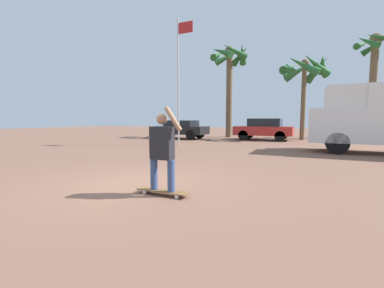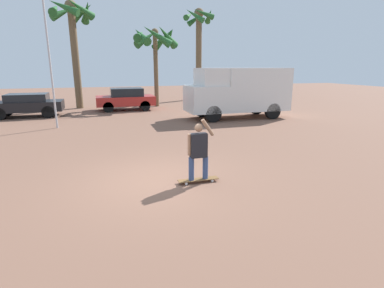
% 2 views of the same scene
% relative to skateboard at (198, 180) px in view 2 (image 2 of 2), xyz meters
% --- Properties ---
extents(ground_plane, '(80.00, 80.00, 0.00)m').
position_rel_skateboard_xyz_m(ground_plane, '(-0.97, 0.44, -0.07)').
color(ground_plane, brown).
extents(skateboard, '(1.07, 0.22, 0.09)m').
position_rel_skateboard_xyz_m(skateboard, '(0.00, 0.00, 0.00)').
color(skateboard, brown).
rests_on(skateboard, ground_plane).
extents(person_skateboarder, '(0.71, 0.22, 1.58)m').
position_rel_skateboard_xyz_m(person_skateboarder, '(-0.00, 0.00, 0.83)').
color(person_skateboarder, '#384C7A').
rests_on(person_skateboarder, skateboard).
extents(camper_van, '(5.90, 2.17, 2.86)m').
position_rel_skateboard_xyz_m(camper_van, '(5.45, 9.01, 1.51)').
color(camper_van, black).
rests_on(camper_van, ground_plane).
extents(parked_car_red, '(3.91, 1.93, 1.50)m').
position_rel_skateboard_xyz_m(parked_car_red, '(-0.55, 14.33, 0.73)').
color(parked_car_red, black).
rests_on(parked_car_red, ground_plane).
extents(parked_car_black, '(4.05, 1.85, 1.37)m').
position_rel_skateboard_xyz_m(parked_car_black, '(-6.48, 13.07, 0.68)').
color(parked_car_black, black).
rests_on(parked_car_black, ground_plane).
extents(palm_tree_near_van, '(2.83, 2.93, 7.90)m').
position_rel_skateboard_xyz_m(palm_tree_near_van, '(6.55, 19.81, 5.78)').
color(palm_tree_near_van, brown).
rests_on(palm_tree_near_van, ground_plane).
extents(palm_tree_center_background, '(3.38, 3.45, 5.86)m').
position_rel_skateboard_xyz_m(palm_tree_center_background, '(1.88, 15.75, 4.78)').
color(palm_tree_center_background, brown).
rests_on(palm_tree_center_background, ground_plane).
extents(palm_tree_far_left, '(3.15, 3.28, 7.34)m').
position_rel_skateboard_xyz_m(palm_tree_far_left, '(-3.66, 16.29, 5.68)').
color(palm_tree_far_left, brown).
rests_on(palm_tree_far_left, ground_plane).
extents(flagpole, '(0.95, 0.12, 6.97)m').
position_rel_skateboard_xyz_m(flagpole, '(-4.32, 8.85, 3.89)').
color(flagpole, '#B7B7BC').
rests_on(flagpole, ground_plane).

